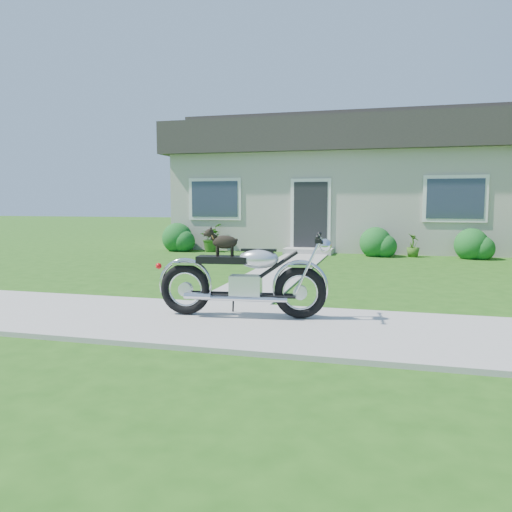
% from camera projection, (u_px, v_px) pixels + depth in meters
% --- Properties ---
extents(ground, '(80.00, 80.00, 0.00)m').
position_uv_depth(ground, '(322.00, 330.00, 5.90)').
color(ground, '#235114').
rests_on(ground, ground).
extents(sidewalk, '(24.00, 2.20, 0.04)m').
position_uv_depth(sidewalk, '(322.00, 329.00, 5.90)').
color(sidewalk, '#9E9B93').
rests_on(sidewalk, ground).
extents(walkway, '(1.20, 8.00, 0.03)m').
position_uv_depth(walkway, '(283.00, 270.00, 11.09)').
color(walkway, '#9E9B93').
rests_on(walkway, ground).
extents(house, '(12.60, 7.03, 4.50)m').
position_uv_depth(house, '(367.00, 183.00, 17.20)').
color(house, beige).
rests_on(house, ground).
extents(shrub_row, '(11.18, 1.02, 1.02)m').
position_uv_depth(shrub_row, '(389.00, 242.00, 13.83)').
color(shrub_row, '#17581E').
rests_on(shrub_row, ground).
extents(potted_plant_left, '(0.88, 0.94, 0.85)m').
position_uv_depth(potted_plant_left, '(210.00, 238.00, 15.21)').
color(potted_plant_left, '#275717').
rests_on(potted_plant_left, ground).
extents(potted_plant_right, '(0.45, 0.45, 0.65)m').
position_uv_depth(potted_plant_right, '(413.00, 245.00, 13.73)').
color(potted_plant_right, '#37661C').
rests_on(potted_plant_right, ground).
extents(motorcycle_with_dog, '(2.22, 0.61, 1.13)m').
position_uv_depth(motorcycle_with_dog, '(245.00, 278.00, 6.38)').
color(motorcycle_with_dog, black).
rests_on(motorcycle_with_dog, sidewalk).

